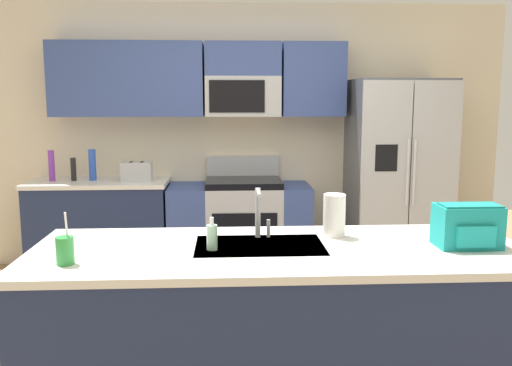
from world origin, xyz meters
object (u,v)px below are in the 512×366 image
(toaster, at_px, (137,171))
(backpack, at_px, (468,225))
(pepper_mill, at_px, (73,169))
(soap_dispenser, at_px, (212,237))
(sink_faucet, at_px, (259,209))
(paper_towel_roll, at_px, (334,215))
(range_oven, at_px, (240,226))
(bottle_purple, at_px, (52,166))
(drink_cup_green, at_px, (65,250))
(refrigerator, at_px, (397,177))
(bottle_blue, at_px, (92,165))

(toaster, height_order, backpack, backpack)
(pepper_mill, bearing_deg, soap_dispenser, -60.86)
(sink_faucet, relative_size, paper_towel_roll, 1.17)
(range_oven, height_order, backpack, backpack)
(bottle_purple, bearing_deg, soap_dispenser, -57.38)
(soap_dispenser, xyz_separation_m, backpack, (1.33, -0.02, 0.05))
(drink_cup_green, distance_m, backpack, 2.02)
(toaster, bearing_deg, backpack, -49.05)
(range_oven, height_order, sink_faucet, sink_faucet)
(refrigerator, height_order, pepper_mill, refrigerator)
(bottle_purple, distance_m, bottle_blue, 0.37)
(toaster, relative_size, soap_dispenser, 1.65)
(drink_cup_green, bearing_deg, toaster, 91.94)
(sink_faucet, bearing_deg, drink_cup_green, -155.41)
(toaster, distance_m, bottle_blue, 0.44)
(bottle_purple, height_order, soap_dispenser, bottle_purple)
(sink_faucet, relative_size, soap_dispenser, 1.66)
(sink_faucet, xyz_separation_m, paper_towel_roll, (0.43, 0.03, -0.05))
(range_oven, height_order, toaster, range_oven)
(bottle_purple, relative_size, soap_dispenser, 1.71)
(refrigerator, height_order, backpack, refrigerator)
(bottle_purple, relative_size, backpack, 0.91)
(refrigerator, xyz_separation_m, backpack, (-0.39, -2.40, 0.09))
(range_oven, bearing_deg, refrigerator, -2.71)
(pepper_mill, bearing_deg, drink_cup_green, -75.53)
(sink_faucet, xyz_separation_m, backpack, (1.08, -0.23, -0.05))
(refrigerator, distance_m, drink_cup_green, 3.54)
(sink_faucet, distance_m, drink_cup_green, 1.03)
(toaster, distance_m, drink_cup_green, 2.62)
(refrigerator, bearing_deg, drink_cup_green, -132.69)
(drink_cup_green, bearing_deg, bottle_blue, 100.85)
(pepper_mill, bearing_deg, paper_towel_roll, -47.16)
(drink_cup_green, bearing_deg, soap_dispenser, 17.48)
(range_oven, xyz_separation_m, sink_faucet, (0.05, -2.25, 0.62))
(pepper_mill, distance_m, backpack, 3.66)
(toaster, distance_m, sink_faucet, 2.42)
(soap_dispenser, height_order, paper_towel_roll, paper_towel_roll)
(refrigerator, relative_size, backpack, 5.78)
(bottle_purple, relative_size, paper_towel_roll, 1.21)
(sink_faucet, height_order, paper_towel_roll, sink_faucet)
(pepper_mill, distance_m, bottle_blue, 0.18)
(bottle_purple, distance_m, soap_dispenser, 2.91)
(bottle_blue, bearing_deg, toaster, -8.94)
(pepper_mill, xyz_separation_m, soap_dispenser, (1.37, -2.46, -0.04))
(range_oven, distance_m, soap_dispenser, 2.52)
(refrigerator, height_order, paper_towel_roll, refrigerator)
(range_oven, height_order, bottle_purple, bottle_purple)
(range_oven, bearing_deg, bottle_purple, -179.71)
(toaster, distance_m, soap_dispenser, 2.53)
(drink_cup_green, distance_m, paper_towel_roll, 1.44)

